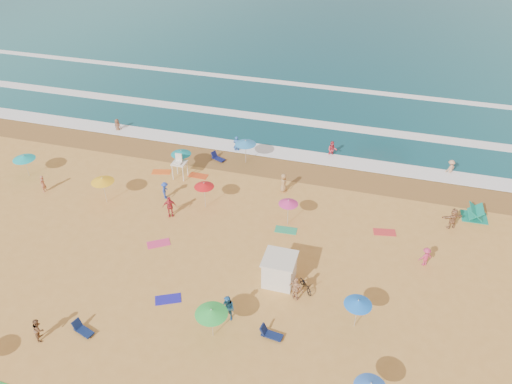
# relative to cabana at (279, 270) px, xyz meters

# --- Properties ---
(ground) EXTENTS (220.00, 220.00, 0.00)m
(ground) POSITION_rel_cabana_xyz_m (-4.28, 1.82, -1.00)
(ground) COLOR gold
(ground) RESTS_ON ground
(wet_sand) EXTENTS (220.00, 220.00, 0.00)m
(wet_sand) POSITION_rel_cabana_xyz_m (-4.28, 14.32, -0.99)
(wet_sand) COLOR olive
(wet_sand) RESTS_ON ground
(surf_foam) EXTENTS (200.00, 18.70, 0.05)m
(surf_foam) POSITION_rel_cabana_xyz_m (-4.28, 23.14, -0.90)
(surf_foam) COLOR white
(surf_foam) RESTS_ON ground
(cabana) EXTENTS (2.00, 2.00, 2.00)m
(cabana) POSITION_rel_cabana_xyz_m (0.00, 0.00, 0.00)
(cabana) COLOR silver
(cabana) RESTS_ON ground
(cabana_roof) EXTENTS (2.20, 2.20, 0.12)m
(cabana_roof) POSITION_rel_cabana_xyz_m (0.00, 0.00, 1.06)
(cabana_roof) COLOR silver
(cabana_roof) RESTS_ON cabana
(bicycle) EXTENTS (1.48, 1.62, 0.86)m
(bicycle) POSITION_rel_cabana_xyz_m (1.90, -0.30, -0.57)
(bicycle) COLOR black
(bicycle) RESTS_ON ground
(lifeguard_stand) EXTENTS (1.20, 1.20, 2.10)m
(lifeguard_stand) POSITION_rel_cabana_xyz_m (-11.62, 10.25, 0.05)
(lifeguard_stand) COLOR white
(lifeguard_stand) RESTS_ON ground
(beach_umbrellas) EXTENTS (62.49, 28.34, 0.77)m
(beach_umbrellas) POSITION_rel_cabana_xyz_m (-3.37, 1.82, 1.09)
(beach_umbrellas) COLOR #2D84CE
(beach_umbrellas) RESTS_ON ground
(loungers) EXTENTS (54.33, 25.57, 0.34)m
(loungers) POSITION_rel_cabana_xyz_m (3.91, -1.37, -0.83)
(loungers) COLOR #102050
(loungers) RESTS_ON ground
(towels) EXTENTS (43.98, 24.15, 0.03)m
(towels) POSITION_rel_cabana_xyz_m (-8.03, 0.38, -0.98)
(towels) COLOR #DE1B4E
(towels) RESTS_ON ground
(beachgoers) EXTENTS (45.50, 27.29, 2.14)m
(beachgoers) POSITION_rel_cabana_xyz_m (-3.42, 6.47, -0.20)
(beachgoers) COLOR #A97E4E
(beachgoers) RESTS_ON ground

